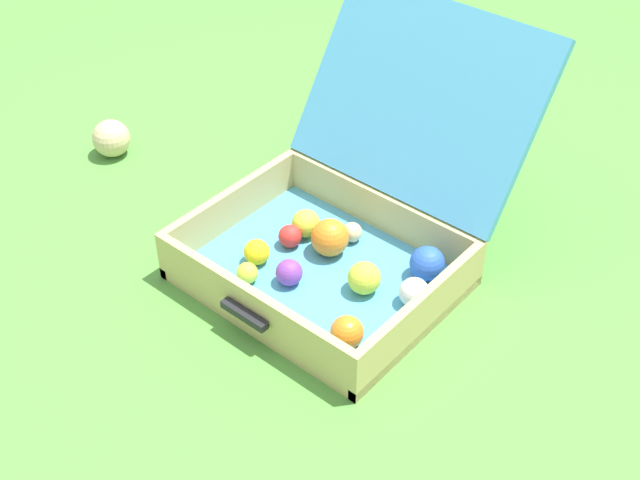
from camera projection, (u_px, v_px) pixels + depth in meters
name	position (u px, v px, depth m)	size (l,w,h in m)	color
ground_plane	(336.00, 280.00, 1.78)	(16.00, 16.00, 0.00)	#4C8C38
open_suitcase	(351.00, 222.00, 1.76)	(0.53, 0.68, 0.48)	#4799C6
stray_ball_on_grass	(111.00, 138.00, 2.11)	(0.09, 0.09, 0.09)	#D1B784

